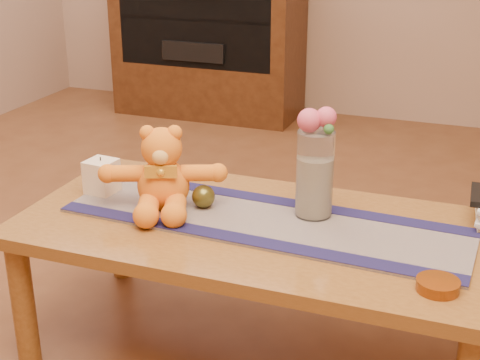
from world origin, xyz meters
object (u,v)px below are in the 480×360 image
at_px(bronze_ball, 203,196).
at_px(book_bottom, 476,217).
at_px(tv_remote, 479,195).
at_px(teddy_bear, 163,169).
at_px(pillar_candle, 102,176).
at_px(glass_vase, 315,174).
at_px(amber_dish, 438,285).

relative_size(bronze_ball, book_bottom, 0.32).
height_order(bronze_ball, tv_remote, tv_remote).
xyz_separation_m(teddy_bear, bronze_ball, (0.12, 0.03, -0.09)).
relative_size(bronze_ball, tv_remote, 0.44).
distance_m(pillar_candle, bronze_ball, 0.36).
bearing_deg(tv_remote, glass_vase, -165.13).
xyz_separation_m(bronze_ball, book_bottom, (0.79, 0.21, -0.03)).
height_order(teddy_bear, amber_dish, teddy_bear).
bearing_deg(tv_remote, pillar_candle, -171.89).
xyz_separation_m(teddy_bear, amber_dish, (0.84, -0.21, -0.12)).
xyz_separation_m(pillar_candle, bronze_ball, (0.36, 0.00, -0.02)).
relative_size(teddy_bear, bronze_ball, 5.09).
bearing_deg(teddy_bear, book_bottom, -6.47).
distance_m(teddy_bear, amber_dish, 0.88).
bearing_deg(bronze_ball, teddy_bear, -163.85).
height_order(teddy_bear, bronze_ball, teddy_bear).
height_order(teddy_bear, glass_vase, glass_vase).
xyz_separation_m(pillar_candle, tv_remote, (1.14, 0.20, 0.02)).
bearing_deg(book_bottom, pillar_candle, -174.40).
bearing_deg(amber_dish, bronze_ball, 161.36).
relative_size(teddy_bear, book_bottom, 1.62).
bearing_deg(book_bottom, tv_remote, -93.00).
height_order(teddy_bear, book_bottom, teddy_bear).
distance_m(pillar_candle, tv_remote, 1.16).
xyz_separation_m(pillar_candle, glass_vase, (0.69, 0.06, 0.08)).
bearing_deg(teddy_bear, glass_vase, -9.33).
relative_size(bronze_ball, amber_dish, 0.67).
height_order(glass_vase, amber_dish, glass_vase).
bearing_deg(teddy_bear, pillar_candle, 150.16).
bearing_deg(pillar_candle, glass_vase, 5.39).
distance_m(glass_vase, bronze_ball, 0.35).
bearing_deg(amber_dish, book_bottom, 82.07).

